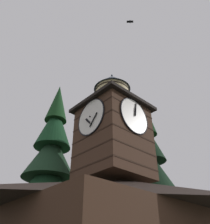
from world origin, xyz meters
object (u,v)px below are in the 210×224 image
pine_tree_aside (154,200)px  flying_bird_high (130,22)px  pine_tree_behind (47,184)px  clock_tower (113,129)px  moon (48,212)px

pine_tree_aside → flying_bird_high: flying_bird_high is taller
pine_tree_behind → pine_tree_aside: 9.58m
clock_tower → pine_tree_behind: bearing=-75.3°
clock_tower → pine_tree_aside: bearing=-162.5°
clock_tower → pine_tree_behind: pine_tree_behind is taller
moon → flying_bird_high: size_ratio=2.79×
pine_tree_behind → moon: size_ratio=10.94×
clock_tower → pine_tree_aside: (-7.32, -2.31, -3.55)m
clock_tower → moon: clock_tower is taller
clock_tower → flying_bird_high: bearing=82.2°
clock_tower → flying_bird_high: size_ratio=16.85×
clock_tower → flying_bird_high: 9.78m
pine_tree_aside → moon: 27.45m
pine_tree_aside → moon: (-4.89, -26.86, 2.87)m
pine_tree_aside → flying_bird_high: bearing=33.4°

